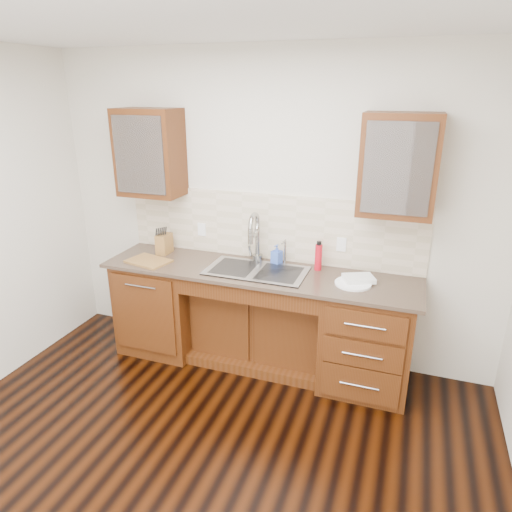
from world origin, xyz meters
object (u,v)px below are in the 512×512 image
(plate, at_px, (353,283))
(soap_bottle, at_px, (277,254))
(water_bottle, at_px, (318,257))
(knife_block, at_px, (164,244))
(cutting_board, at_px, (149,261))

(plate, bearing_deg, soap_bottle, 161.58)
(water_bottle, bearing_deg, plate, -33.00)
(soap_bottle, height_order, knife_block, knife_block)
(soap_bottle, bearing_deg, plate, 1.33)
(soap_bottle, relative_size, water_bottle, 0.78)
(plate, bearing_deg, knife_block, 175.19)
(water_bottle, distance_m, knife_block, 1.44)
(plate, xyz_separation_m, cutting_board, (-1.78, -0.10, 0.00))
(soap_bottle, xyz_separation_m, water_bottle, (0.37, -0.02, 0.02))
(plate, height_order, cutting_board, same)
(soap_bottle, xyz_separation_m, knife_block, (-1.07, -0.08, 0.00))
(plate, bearing_deg, cutting_board, -176.63)
(plate, xyz_separation_m, knife_block, (-1.76, 0.15, 0.08))
(water_bottle, xyz_separation_m, knife_block, (-1.44, -0.06, -0.02))
(soap_bottle, height_order, cutting_board, soap_bottle)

